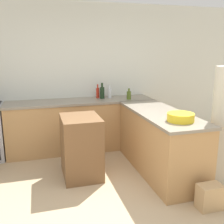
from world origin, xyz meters
TOP-DOWN VIEW (x-y plane):
  - ground_plane at (0.00, 0.00)m, footprint 14.00×14.00m
  - wall_back at (0.00, 2.51)m, footprint 8.00×0.06m
  - counter_back at (0.00, 2.17)m, footprint 2.68×0.66m
  - counter_peninsula at (0.99, 0.93)m, footprint 0.69×1.88m
  - island_table at (-0.18, 1.08)m, footprint 0.55×0.69m
  - mixing_bowl at (1.01, 0.38)m, footprint 0.35×0.35m
  - wine_bottle_dark at (0.42, 2.23)m, footprint 0.09×0.09m
  - olive_oil_bottle at (0.88, 2.01)m, footprint 0.08×0.08m
  - hot_sauce_bottle at (0.36, 2.32)m, footprint 0.06×0.06m
  - vinegar_bottle_clear at (0.58, 2.26)m, footprint 0.07×0.07m
  - paper_bag at (1.12, -0.18)m, footprint 0.29×0.18m

SIDE VIEW (x-z plane):
  - ground_plane at x=0.00m, z-range 0.00..0.00m
  - paper_bag at x=1.12m, z-range 0.00..0.30m
  - island_table at x=-0.18m, z-range 0.00..0.90m
  - counter_back at x=0.00m, z-range 0.00..0.94m
  - counter_peninsula at x=0.99m, z-range 0.00..0.94m
  - mixing_bowl at x=1.01m, z-range 0.94..1.04m
  - olive_oil_bottle at x=0.88m, z-range 0.92..1.12m
  - vinegar_bottle_clear at x=0.58m, z-range 0.91..1.17m
  - hot_sauce_bottle at x=0.36m, z-range 0.91..1.17m
  - wine_bottle_dark at x=0.42m, z-range 0.91..1.20m
  - wall_back at x=0.00m, z-range 0.00..2.70m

